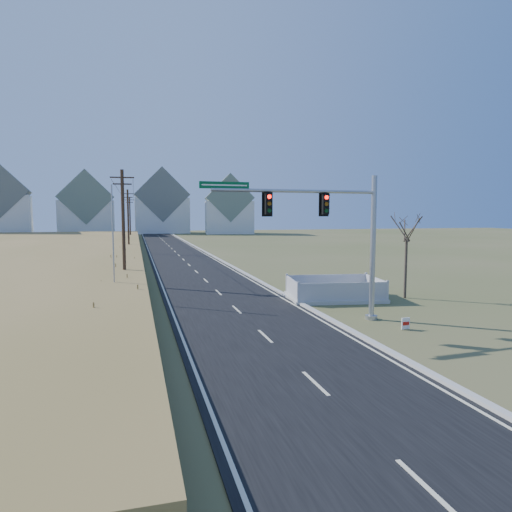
{
  "coord_description": "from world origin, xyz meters",
  "views": [
    {
      "loc": [
        -5.67,
        -21.64,
        5.67
      ],
      "look_at": [
        0.56,
        1.73,
        3.4
      ],
      "focal_mm": 32.0,
      "sensor_mm": 36.0,
      "label": 1
    }
  ],
  "objects_px": {
    "fence_enclosure": "(334,295)",
    "bare_tree": "(407,226)",
    "open_sign": "(406,323)",
    "flagpole": "(114,256)",
    "traffic_signal_mast": "(341,233)"
  },
  "relations": [
    {
      "from": "open_sign",
      "to": "bare_tree",
      "type": "distance_m",
      "value": 9.88
    },
    {
      "from": "bare_tree",
      "to": "fence_enclosure",
      "type": "bearing_deg",
      "value": 168.48
    },
    {
      "from": "open_sign",
      "to": "flagpole",
      "type": "bearing_deg",
      "value": 137.03
    },
    {
      "from": "fence_enclosure",
      "to": "bare_tree",
      "type": "xyz_separation_m",
      "value": [
        4.7,
        -0.96,
        4.57
      ]
    },
    {
      "from": "traffic_signal_mast",
      "to": "fence_enclosure",
      "type": "bearing_deg",
      "value": 64.45
    },
    {
      "from": "open_sign",
      "to": "bare_tree",
      "type": "height_order",
      "value": "bare_tree"
    },
    {
      "from": "fence_enclosure",
      "to": "bare_tree",
      "type": "height_order",
      "value": "bare_tree"
    },
    {
      "from": "traffic_signal_mast",
      "to": "flagpole",
      "type": "relative_size",
      "value": 1.28
    },
    {
      "from": "traffic_signal_mast",
      "to": "bare_tree",
      "type": "xyz_separation_m",
      "value": [
        7.17,
        5.1,
        0.19
      ]
    },
    {
      "from": "open_sign",
      "to": "flagpole",
      "type": "distance_m",
      "value": 17.93
    },
    {
      "from": "traffic_signal_mast",
      "to": "fence_enclosure",
      "type": "distance_m",
      "value": 7.87
    },
    {
      "from": "open_sign",
      "to": "fence_enclosure",
      "type": "bearing_deg",
      "value": 84.4
    },
    {
      "from": "open_sign",
      "to": "flagpole",
      "type": "relative_size",
      "value": 0.08
    },
    {
      "from": "bare_tree",
      "to": "flagpole",
      "type": "bearing_deg",
      "value": 169.56
    },
    {
      "from": "open_sign",
      "to": "bare_tree",
      "type": "bearing_deg",
      "value": 52.01
    }
  ]
}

